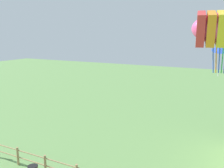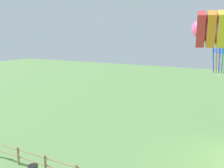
# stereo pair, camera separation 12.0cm
# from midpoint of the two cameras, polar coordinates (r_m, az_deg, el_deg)

# --- Properties ---
(kite_rainbow_parafoil) EXTENTS (3.08, 2.29, 3.18)m
(kite_rainbow_parafoil) POSITION_cam_midpoint_polar(r_m,az_deg,el_deg) (13.86, 23.89, 11.54)
(kite_rainbow_parafoil) COLOR #E54C8C
(kite_blue_delta) EXTENTS (1.40, 1.35, 2.31)m
(kite_blue_delta) POSITION_cam_midpoint_polar(r_m,az_deg,el_deg) (20.67, 23.84, 7.08)
(kite_blue_delta) COLOR blue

